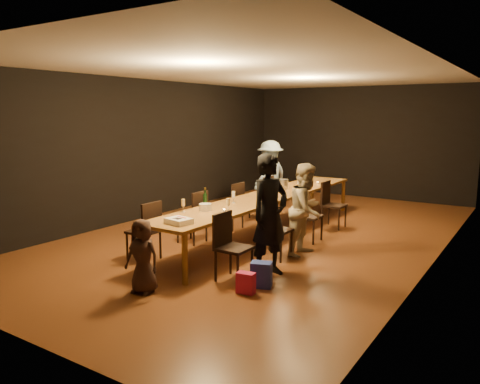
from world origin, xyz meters
The scene contains 30 objects.
ground centered at (0.00, 0.00, 0.00)m, with size 10.00×10.00×0.00m, color #4B2812.
room_shell centered at (0.00, 0.00, 2.08)m, with size 6.04×10.04×3.02m.
table centered at (0.00, 0.00, 0.70)m, with size 0.90×6.00×0.75m.
chair_right_0 centered at (0.85, -2.40, 0.47)m, with size 0.42×0.42×0.93m, color black, non-canonical shape.
chair_right_1 centered at (0.85, -1.20, 0.47)m, with size 0.42×0.42×0.93m, color black, non-canonical shape.
chair_right_2 centered at (0.85, 0.00, 0.47)m, with size 0.42×0.42×0.93m, color black, non-canonical shape.
chair_right_3 centered at (0.85, 1.20, 0.47)m, with size 0.42×0.42×0.93m, color black, non-canonical shape.
chair_left_0 centered at (-0.85, -2.40, 0.47)m, with size 0.42×0.42×0.93m, color black, non-canonical shape.
chair_left_1 centered at (-0.85, -1.20, 0.47)m, with size 0.42×0.42×0.93m, color black, non-canonical shape.
chair_left_2 centered at (-0.85, 0.00, 0.47)m, with size 0.42×0.42×0.93m, color black, non-canonical shape.
chair_left_3 centered at (-0.85, 1.20, 0.47)m, with size 0.42×0.42×0.93m, color black, non-canonical shape.
woman_birthday centered at (1.15, -1.95, 0.86)m, with size 0.63×0.41×1.72m, color black.
woman_tan centered at (1.15, -0.76, 0.75)m, with size 0.72×0.56×1.49m, color #BBAC8C.
man_blue centered at (-1.15, 2.14, 0.82)m, with size 1.06×0.61×1.64m, color #86A8CF.
child centered at (0.12, -3.40, 0.48)m, with size 0.47×0.30×0.96m, color #38251F.
gift_bag_red centered at (1.25, -2.72, 0.14)m, with size 0.23×0.13×0.27m, color #C51D56.
gift_bag_blue centered at (1.30, -2.42, 0.17)m, with size 0.27×0.18×0.34m, color #293EB5.
birthday_cake centered at (0.10, -2.66, 0.79)m, with size 0.37×0.32×0.08m.
plate_stack centered at (-0.13, -1.75, 0.81)m, with size 0.20×0.20×0.11m, color silver.
champagne_bottle centered at (-0.38, -1.42, 0.90)m, with size 0.07×0.07×0.30m, color black, non-canonical shape.
ice_bucket centered at (-0.08, 0.80, 0.86)m, with size 0.19×0.19×0.21m, color #BAB9BE.
wineglass_0 centered at (-0.35, -2.02, 0.85)m, with size 0.06×0.06×0.21m, color beige, non-canonical shape.
wineglass_1 centered at (0.20, -1.59, 0.85)m, with size 0.06×0.06×0.21m, color beige, non-canonical shape.
wineglass_2 centered at (-0.12, -0.96, 0.85)m, with size 0.06×0.06×0.21m, color silver, non-canonical shape.
wineglass_3 centered at (0.37, -0.37, 0.85)m, with size 0.06×0.06×0.21m, color beige, non-canonical shape.
wineglass_4 centered at (-0.17, 0.48, 0.85)m, with size 0.06×0.06×0.21m, color silver, non-canonical shape.
wineglass_5 centered at (0.12, 1.07, 0.85)m, with size 0.06×0.06×0.21m, color silver, non-canonical shape.
tealight_near centered at (0.15, -1.63, 0.77)m, with size 0.05×0.05×0.03m, color #B2B7B2.
tealight_mid centered at (0.15, 0.34, 0.77)m, with size 0.05×0.05×0.03m, color #B2B7B2.
tealight_far centered at (0.15, 1.96, 0.77)m, with size 0.05×0.05×0.03m, color #B2B7B2.
Camera 1 is at (4.28, -7.51, 2.26)m, focal length 35.00 mm.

